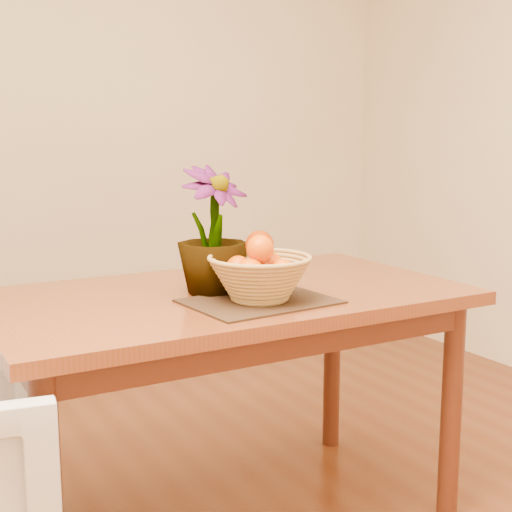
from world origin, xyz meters
TOP-DOWN VIEW (x-y plane):
  - wall_back at (0.00, 2.25)m, footprint 4.00×0.02m
  - table at (0.00, 0.30)m, footprint 1.40×0.80m
  - placemat at (0.01, 0.12)m, footprint 0.42×0.33m
  - wicker_basket at (0.01, 0.12)m, footprint 0.29×0.29m
  - orange_pile at (0.02, 0.13)m, footprint 0.18×0.18m
  - potted_plant at (-0.05, 0.29)m, footprint 0.26×0.26m

SIDE VIEW (x-z plane):
  - table at x=0.00m, z-range 0.29..1.04m
  - placemat at x=0.01m, z-range 0.75..0.76m
  - wicker_basket at x=0.01m, z-range 0.75..0.87m
  - orange_pile at x=0.02m, z-range 0.80..0.94m
  - potted_plant at x=-0.05m, z-range 0.75..1.12m
  - wall_back at x=0.00m, z-range 0.00..2.70m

